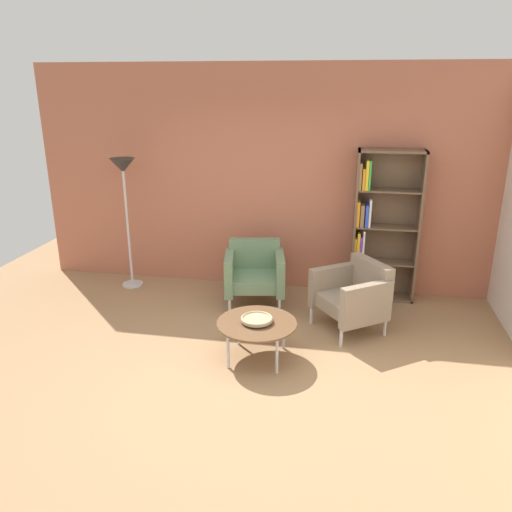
# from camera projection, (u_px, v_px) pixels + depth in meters

# --- Properties ---
(ground_plane) EXTENTS (8.32, 8.32, 0.00)m
(ground_plane) POSITION_uv_depth(u_px,v_px,m) (234.00, 379.00, 4.77)
(ground_plane) COLOR #9E7751
(brick_back_panel) EXTENTS (6.40, 0.12, 2.90)m
(brick_back_panel) POSITION_uv_depth(u_px,v_px,m) (274.00, 180.00, 6.59)
(brick_back_panel) COLOR #B2664C
(brick_back_panel) RESTS_ON ground_plane
(bookshelf_tall) EXTENTS (0.80, 0.30, 1.90)m
(bookshelf_tall) POSITION_uv_depth(u_px,v_px,m) (379.00, 227.00, 6.33)
(bookshelf_tall) COLOR brown
(bookshelf_tall) RESTS_ON ground_plane
(coffee_table_low) EXTENTS (0.80, 0.80, 0.40)m
(coffee_table_low) POSITION_uv_depth(u_px,v_px,m) (257.00, 325.00, 5.02)
(coffee_table_low) COLOR brown
(coffee_table_low) RESTS_ON ground_plane
(decorative_bowl) EXTENTS (0.32, 0.32, 0.05)m
(decorative_bowl) POSITION_uv_depth(u_px,v_px,m) (257.00, 319.00, 5.00)
(decorative_bowl) COLOR tan
(decorative_bowl) RESTS_ON coffee_table_low
(armchair_corner_red) EXTENTS (0.82, 0.77, 0.78)m
(armchair_corner_red) POSITION_uv_depth(u_px,v_px,m) (255.00, 272.00, 6.30)
(armchair_corner_red) COLOR slate
(armchair_corner_red) RESTS_ON ground_plane
(armchair_spare_guest) EXTENTS (0.93, 0.95, 0.78)m
(armchair_spare_guest) POSITION_uv_depth(u_px,v_px,m) (354.00, 294.00, 5.63)
(armchair_spare_guest) COLOR gray
(armchair_spare_guest) RESTS_ON ground_plane
(floor_lamp_torchiere) EXTENTS (0.32, 0.32, 1.74)m
(floor_lamp_torchiere) POSITION_uv_depth(u_px,v_px,m) (124.00, 181.00, 6.51)
(floor_lamp_torchiere) COLOR silver
(floor_lamp_torchiere) RESTS_ON ground_plane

